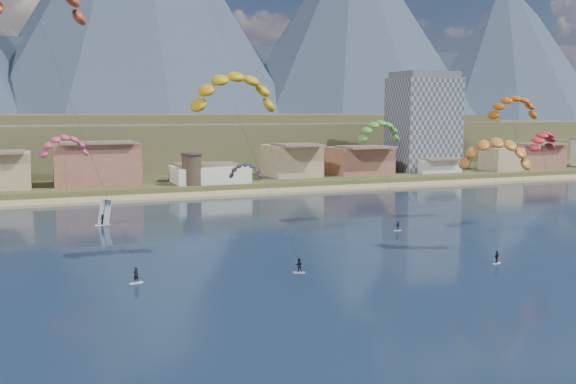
{
  "coord_description": "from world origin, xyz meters",
  "views": [
    {
      "loc": [
        -32.29,
        -50.48,
        21.15
      ],
      "look_at": [
        0.0,
        32.0,
        10.0
      ],
      "focal_mm": 39.79,
      "sensor_mm": 36.0,
      "label": 1
    }
  ],
  "objects_px": {
    "kitesurfer_yellow": "(234,86)",
    "kitesurfer_orange": "(496,149)",
    "windsurfer": "(103,217)",
    "apartment_tower": "(423,122)",
    "watchtower": "(192,169)",
    "kitesurfer_green": "(380,129)"
  },
  "relations": [
    {
      "from": "kitesurfer_yellow",
      "to": "kitesurfer_orange",
      "type": "xyz_separation_m",
      "value": [
        38.63,
        -7.67,
        -9.02
      ]
    },
    {
      "from": "kitesurfer_yellow",
      "to": "windsurfer",
      "type": "xyz_separation_m",
      "value": [
        -14.87,
        36.69,
        -23.12
      ]
    },
    {
      "from": "apartment_tower",
      "to": "watchtower",
      "type": "height_order",
      "value": "apartment_tower"
    },
    {
      "from": "watchtower",
      "to": "kitesurfer_yellow",
      "type": "relative_size",
      "value": 0.31
    },
    {
      "from": "apartment_tower",
      "to": "kitesurfer_yellow",
      "type": "bearing_deg",
      "value": -134.69
    },
    {
      "from": "kitesurfer_yellow",
      "to": "kitesurfer_orange",
      "type": "height_order",
      "value": "kitesurfer_yellow"
    },
    {
      "from": "watchtower",
      "to": "kitesurfer_orange",
      "type": "height_order",
      "value": "kitesurfer_orange"
    },
    {
      "from": "kitesurfer_green",
      "to": "windsurfer",
      "type": "relative_size",
      "value": 4.27
    },
    {
      "from": "apartment_tower",
      "to": "kitesurfer_green",
      "type": "distance_m",
      "value": 92.24
    },
    {
      "from": "kitesurfer_yellow",
      "to": "apartment_tower",
      "type": "bearing_deg",
      "value": 45.31
    },
    {
      "from": "apartment_tower",
      "to": "kitesurfer_green",
      "type": "relative_size",
      "value": 1.56
    },
    {
      "from": "windsurfer",
      "to": "kitesurfer_green",
      "type": "bearing_deg",
      "value": -18.37
    },
    {
      "from": "kitesurfer_yellow",
      "to": "watchtower",
      "type": "bearing_deg",
      "value": 81.56
    },
    {
      "from": "kitesurfer_yellow",
      "to": "windsurfer",
      "type": "height_order",
      "value": "kitesurfer_yellow"
    },
    {
      "from": "windsurfer",
      "to": "watchtower",
      "type": "bearing_deg",
      "value": 57.7
    },
    {
      "from": "apartment_tower",
      "to": "windsurfer",
      "type": "relative_size",
      "value": 6.65
    },
    {
      "from": "watchtower",
      "to": "kitesurfer_green",
      "type": "relative_size",
      "value": 0.42
    },
    {
      "from": "watchtower",
      "to": "kitesurfer_orange",
      "type": "bearing_deg",
      "value": -72.66
    },
    {
      "from": "apartment_tower",
      "to": "kitesurfer_orange",
      "type": "bearing_deg",
      "value": -117.86
    },
    {
      "from": "kitesurfer_green",
      "to": "windsurfer",
      "type": "xyz_separation_m",
      "value": [
        -49.34,
        16.38,
        -16.47
      ]
    },
    {
      "from": "kitesurfer_yellow",
      "to": "kitesurfer_orange",
      "type": "distance_m",
      "value": 40.4
    },
    {
      "from": "watchtower",
      "to": "apartment_tower",
      "type": "bearing_deg",
      "value": 9.93
    }
  ]
}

